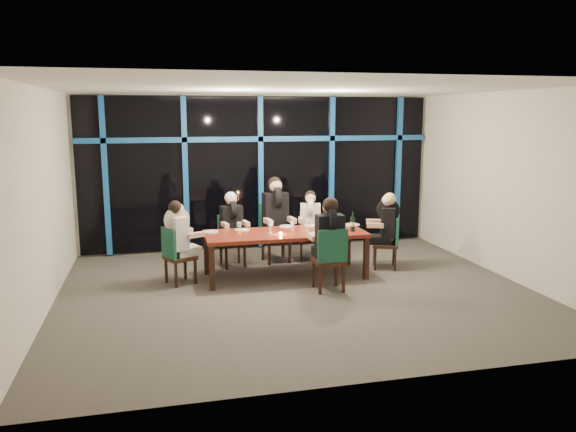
{
  "coord_description": "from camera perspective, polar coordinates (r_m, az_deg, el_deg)",
  "views": [
    {
      "loc": [
        -2.04,
        -7.87,
        2.64
      ],
      "look_at": [
        0.0,
        0.6,
        1.05
      ],
      "focal_mm": 35.0,
      "sensor_mm": 36.0,
      "label": 1
    }
  ],
  "objects": [
    {
      "name": "room",
      "position": [
        8.15,
        0.99,
        6.02
      ],
      "size": [
        7.04,
        7.0,
        3.02
      ],
      "color": "#514C48",
      "rests_on": "ground"
    },
    {
      "name": "window_wall",
      "position": [
        11.05,
        -2.79,
        4.67
      ],
      "size": [
        6.86,
        0.43,
        2.94
      ],
      "color": "black",
      "rests_on": "ground"
    },
    {
      "name": "dining_table",
      "position": [
        9.12,
        -0.29,
        -2.06
      ],
      "size": [
        2.6,
        1.0,
        0.75
      ],
      "color": "maroon",
      "rests_on": "ground"
    },
    {
      "name": "chair_far_left",
      "position": [
        9.91,
        -5.81,
        -2.18
      ],
      "size": [
        0.48,
        0.48,
        0.89
      ],
      "rotation": [
        0.0,
        0.0,
        0.16
      ],
      "color": "black",
      "rests_on": "ground"
    },
    {
      "name": "chair_far_mid",
      "position": [
        10.16,
        -1.38,
        -1.32
      ],
      "size": [
        0.53,
        0.53,
        1.05
      ],
      "rotation": [
        0.0,
        0.0,
        0.1
      ],
      "color": "black",
      "rests_on": "ground"
    },
    {
      "name": "chair_far_right",
      "position": [
        10.27,
        2.26,
        -1.77
      ],
      "size": [
        0.49,
        0.49,
        0.87
      ],
      "rotation": [
        0.0,
        0.0,
        -0.24
      ],
      "color": "black",
      "rests_on": "ground"
    },
    {
      "name": "chair_end_left",
      "position": [
        8.93,
        -11.37,
        -3.69
      ],
      "size": [
        0.56,
        0.56,
        0.9
      ],
      "rotation": [
        0.0,
        0.0,
        2.0
      ],
      "color": "black",
      "rests_on": "ground"
    },
    {
      "name": "chair_end_right",
      "position": [
        9.81,
        10.3,
        -2.41
      ],
      "size": [
        0.53,
        0.53,
        0.9
      ],
      "rotation": [
        0.0,
        0.0,
        4.37
      ],
      "color": "black",
      "rests_on": "ground"
    },
    {
      "name": "chair_near_mid",
      "position": [
        8.4,
        4.33,
        -4.12
      ],
      "size": [
        0.46,
        0.46,
        0.98
      ],
      "rotation": [
        0.0,
        0.0,
        3.13
      ],
      "color": "black",
      "rests_on": "ground"
    },
    {
      "name": "diner_far_left",
      "position": [
        9.77,
        -5.72,
        -0.23
      ],
      "size": [
        0.48,
        0.59,
        0.87
      ],
      "rotation": [
        0.0,
        0.0,
        0.16
      ],
      "color": "black",
      "rests_on": "ground"
    },
    {
      "name": "diner_far_mid",
      "position": [
        10.0,
        -1.23,
        0.9
      ],
      "size": [
        0.55,
        0.68,
        1.02
      ],
      "rotation": [
        0.0,
        0.0,
        0.1
      ],
      "color": "black",
      "rests_on": "ground"
    },
    {
      "name": "diner_far_right",
      "position": [
        10.13,
        2.28,
        0.07
      ],
      "size": [
        0.49,
        0.59,
        0.85
      ],
      "rotation": [
        0.0,
        0.0,
        -0.24
      ],
      "color": "silver",
      "rests_on": "ground"
    },
    {
      "name": "diner_end_left",
      "position": [
        8.88,
        -11.01,
        -1.37
      ],
      "size": [
        0.62,
        0.57,
        0.88
      ],
      "rotation": [
        0.0,
        0.0,
        2.0
      ],
      "color": "silver",
      "rests_on": "ground"
    },
    {
      "name": "diner_end_right",
      "position": [
        9.73,
        9.92,
        -0.34
      ],
      "size": [
        0.61,
        0.54,
        0.88
      ],
      "rotation": [
        0.0,
        0.0,
        4.37
      ],
      "color": "black",
      "rests_on": "ground"
    },
    {
      "name": "diner_near_mid",
      "position": [
        8.39,
        4.19,
        -1.42
      ],
      "size": [
        0.49,
        0.61,
        0.95
      ],
      "rotation": [
        0.0,
        0.0,
        3.13
      ],
      "color": "black",
      "rests_on": "ground"
    },
    {
      "name": "plate_far_left",
      "position": [
        9.26,
        -4.66,
        -1.42
      ],
      "size": [
        0.24,
        0.24,
        0.01
      ],
      "primitive_type": "cylinder",
      "color": "white",
      "rests_on": "dining_table"
    },
    {
      "name": "plate_far_mid",
      "position": [
        9.52,
        -0.16,
        -1.06
      ],
      "size": [
        0.24,
        0.24,
        0.01
      ],
      "primitive_type": "cylinder",
      "color": "white",
      "rests_on": "dining_table"
    },
    {
      "name": "plate_far_right",
      "position": [
        9.59,
        2.38,
        -0.98
      ],
      "size": [
        0.24,
        0.24,
        0.01
      ],
      "primitive_type": "cylinder",
      "color": "white",
      "rests_on": "dining_table"
    },
    {
      "name": "plate_end_left",
      "position": [
        9.17,
        -7.86,
        -1.6
      ],
      "size": [
        0.24,
        0.24,
        0.01
      ],
      "primitive_type": "cylinder",
      "color": "white",
      "rests_on": "dining_table"
    },
    {
      "name": "plate_end_right",
      "position": [
        9.73,
        6.59,
        -0.88
      ],
      "size": [
        0.24,
        0.24,
        0.01
      ],
      "primitive_type": "cylinder",
      "color": "white",
      "rests_on": "dining_table"
    },
    {
      "name": "plate_near_mid",
      "position": [
        8.96,
        3.12,
        -1.8
      ],
      "size": [
        0.24,
        0.24,
        0.01
      ],
      "primitive_type": "cylinder",
      "color": "white",
      "rests_on": "dining_table"
    },
    {
      "name": "wine_bottle",
      "position": [
        9.2,
        6.58,
        -0.77
      ],
      "size": [
        0.08,
        0.08,
        0.33
      ],
      "rotation": [
        0.0,
        0.0,
        -0.27
      ],
      "color": "black",
      "rests_on": "dining_table"
    },
    {
      "name": "water_pitcher",
      "position": [
        9.01,
        4.62,
        -1.07
      ],
      "size": [
        0.14,
        0.12,
        0.22
      ],
      "rotation": [
        0.0,
        0.0,
        0.04
      ],
      "color": "white",
      "rests_on": "dining_table"
    },
    {
      "name": "tea_light",
      "position": [
        8.92,
        -0.75,
        -1.79
      ],
      "size": [
        0.05,
        0.05,
        0.03
      ],
      "primitive_type": "cylinder",
      "color": "#FFAD4C",
      "rests_on": "dining_table"
    },
    {
      "name": "wine_glass_a",
      "position": [
        9.02,
        -1.82,
        -0.86
      ],
      "size": [
        0.07,
        0.07,
        0.19
      ],
      "color": "silver",
      "rests_on": "dining_table"
    },
    {
      "name": "wine_glass_b",
      "position": [
        9.21,
        0.44,
        -0.77
      ],
      "size": [
        0.06,
        0.06,
        0.16
      ],
      "color": "silver",
      "rests_on": "dining_table"
    },
    {
      "name": "wine_glass_c",
      "position": [
        9.19,
        2.04,
        -0.65
      ],
      "size": [
        0.07,
        0.07,
        0.19
      ],
      "color": "silver",
      "rests_on": "dining_table"
    },
    {
      "name": "wine_glass_d",
      "position": [
        8.98,
        -5.0,
        -0.96
      ],
      "size": [
        0.07,
        0.07,
        0.19
      ],
      "color": "white",
      "rests_on": "dining_table"
    },
    {
      "name": "wine_glass_e",
      "position": [
        9.34,
        4.51,
        -0.47
      ],
      "size": [
        0.07,
        0.07,
        0.19
      ],
      "color": "silver",
      "rests_on": "dining_table"
    }
  ]
}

